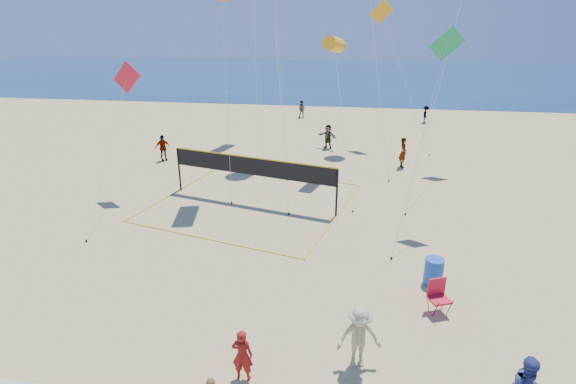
# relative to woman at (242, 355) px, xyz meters

# --- Properties ---
(ground) EXTENTS (120.00, 120.00, 0.00)m
(ground) POSITION_rel_woman_xyz_m (0.11, 1.36, -0.78)
(ground) COLOR tan
(ground) RESTS_ON ground
(ocean) EXTENTS (140.00, 50.00, 0.03)m
(ocean) POSITION_rel_woman_xyz_m (0.11, 63.36, -0.76)
(ocean) COLOR navy
(ocean) RESTS_ON ground
(woman) EXTENTS (0.57, 0.38, 1.56)m
(woman) POSITION_rel_woman_xyz_m (0.00, 0.00, 0.00)
(woman) COLOR maroon
(woman) RESTS_ON ground
(bystander_b) EXTENTS (1.34, 0.94, 1.88)m
(bystander_b) POSITION_rel_woman_xyz_m (3.04, 0.95, 0.16)
(bystander_b) COLOR tan
(bystander_b) RESTS_ON ground
(far_person_0) EXTENTS (1.06, 0.97, 1.73)m
(far_person_0) POSITION_rel_woman_xyz_m (-9.79, 18.06, 0.09)
(far_person_0) COLOR gray
(far_person_0) RESTS_ON ground
(far_person_1) EXTENTS (1.65, 1.26, 1.74)m
(far_person_1) POSITION_rel_woman_xyz_m (0.86, 22.54, 0.09)
(far_person_1) COLOR gray
(far_person_1) RESTS_ON ground
(far_person_2) EXTENTS (0.56, 0.77, 1.93)m
(far_person_2) POSITION_rel_woman_xyz_m (5.83, 18.92, 0.19)
(far_person_2) COLOR gray
(far_person_2) RESTS_ON ground
(far_person_3) EXTENTS (0.88, 0.75, 1.59)m
(far_person_3) POSITION_rel_woman_xyz_m (-2.18, 32.55, 0.01)
(far_person_3) COLOR gray
(far_person_3) RESTS_ON ground
(far_person_4) EXTENTS (0.61, 1.00, 1.49)m
(far_person_4) POSITION_rel_woman_xyz_m (9.02, 32.08, -0.03)
(far_person_4) COLOR gray
(far_person_4) RESTS_ON ground
(camp_chair) EXTENTS (0.79, 0.91, 1.29)m
(camp_chair) POSITION_rel_woman_xyz_m (5.60, 3.79, -0.12)
(camp_chair) COLOR red
(camp_chair) RESTS_ON ground
(trash_barrel) EXTENTS (0.81, 0.81, 1.01)m
(trash_barrel) POSITION_rel_woman_xyz_m (5.72, 5.45, -0.28)
(trash_barrel) COLOR #1C4AB6
(trash_barrel) RESTS_ON ground
(volleyball_net) EXTENTS (11.14, 11.03, 2.45)m
(volleyball_net) POSITION_rel_woman_xyz_m (-2.35, 11.94, 0.90)
(volleyball_net) COLOR black
(volleyball_net) RESTS_ON ground
(kite_2) EXTENTS (2.18, 7.08, 8.05)m
(kite_2) POSITION_rel_woman_xyz_m (1.31, 17.39, 6.74)
(kite_2) COLOR #FFAB18
(kite_2) RESTS_ON ground
(kite_3) EXTENTS (1.67, 6.36, 6.96)m
(kite_3) POSITION_rel_woman_xyz_m (-8.87, 12.43, 5.04)
(kite_3) COLOR red
(kite_3) RESTS_ON ground
(kite_4) EXTENTS (2.70, 4.60, 8.69)m
(kite_4) POSITION_rel_woman_xyz_m (6.17, 11.12, 6.66)
(kite_4) COLOR green
(kite_4) RESTS_ON ground
(kite_9) EXTENTS (4.62, 3.77, 10.08)m
(kite_9) POSITION_rel_woman_xyz_m (4.35, 24.92, 7.95)
(kite_9) COLOR #FFAB18
(kite_9) RESTS_ON ground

